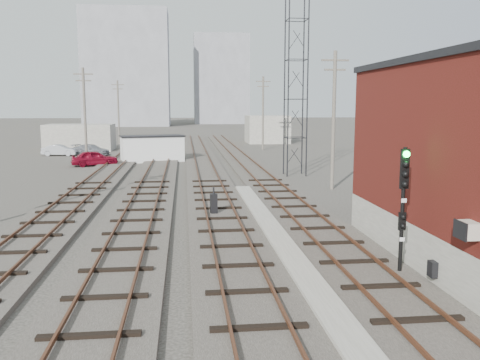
{
  "coord_description": "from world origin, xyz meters",
  "views": [
    {
      "loc": [
        -3.23,
        -4.47,
        5.56
      ],
      "look_at": [
        -0.75,
        18.06,
        2.2
      ],
      "focal_mm": 38.0,
      "sensor_mm": 36.0,
      "label": 1
    }
  ],
  "objects": [
    {
      "name": "track_mid_left",
      "position": [
        -5.5,
        39.0,
        0.11
      ],
      "size": [
        3.2,
        90.0,
        0.39
      ],
      "color": "#332D28",
      "rests_on": "ground"
    },
    {
      "name": "track_left",
      "position": [
        -9.5,
        39.0,
        0.11
      ],
      "size": [
        3.2,
        90.0,
        0.39
      ],
      "color": "#332D28",
      "rests_on": "ground"
    },
    {
      "name": "switch_stand",
      "position": [
        -1.81,
        20.41,
        0.66
      ],
      "size": [
        0.37,
        0.37,
        1.39
      ],
      "rotation": [
        0.0,
        0.0,
        0.18
      ],
      "color": "black",
      "rests_on": "ground"
    },
    {
      "name": "track_right",
      "position": [
        2.5,
        39.0,
        0.11
      ],
      "size": [
        3.2,
        90.0,
        0.39
      ],
      "color": "#332D28",
      "rests_on": "ground"
    },
    {
      "name": "utility_pole_right_a",
      "position": [
        6.5,
        28.0,
        4.8
      ],
      "size": [
        1.8,
        0.24,
        9.0
      ],
      "color": "#595147",
      "rests_on": "ground"
    },
    {
      "name": "platform_curb",
      "position": [
        0.5,
        14.0,
        0.13
      ],
      "size": [
        0.9,
        28.0,
        0.26
      ],
      "primitive_type": "cube",
      "color": "gray",
      "rests_on": "ground"
    },
    {
      "name": "site_trailer",
      "position": [
        -6.37,
        46.2,
        1.3
      ],
      "size": [
        6.59,
        4.02,
        2.59
      ],
      "rotation": [
        0.0,
        0.0,
        0.23
      ],
      "color": "silver",
      "rests_on": "ground"
    },
    {
      "name": "signal_mast",
      "position": [
        3.7,
        10.79,
        2.52
      ],
      "size": [
        0.4,
        0.42,
        4.24
      ],
      "color": "gray",
      "rests_on": "ground"
    },
    {
      "name": "apartment_left",
      "position": [
        -18.0,
        135.0,
        15.0
      ],
      "size": [
        22.0,
        14.0,
        30.0
      ],
      "primitive_type": "cube",
      "color": "gray",
      "rests_on": "ground"
    },
    {
      "name": "car_grey",
      "position": [
        -13.49,
        53.24,
        0.61
      ],
      "size": [
        4.52,
        3.2,
        1.22
      ],
      "primitive_type": "imported",
      "rotation": [
        0.0,
        0.0,
        1.17
      ],
      "color": "gray",
      "rests_on": "ground"
    },
    {
      "name": "car_silver",
      "position": [
        -16.91,
        53.15,
        0.62
      ],
      "size": [
        3.81,
        1.54,
        1.23
      ],
      "primitive_type": "imported",
      "rotation": [
        0.0,
        0.0,
        1.51
      ],
      "color": "#AEB1B6",
      "rests_on": "ground"
    },
    {
      "name": "car_red",
      "position": [
        -11.44,
        43.14,
        0.71
      ],
      "size": [
        4.48,
        2.68,
        1.43
      ],
      "primitive_type": "imported",
      "rotation": [
        0.0,
        0.0,
        1.82
      ],
      "color": "maroon",
      "rests_on": "ground"
    },
    {
      "name": "utility_pole_right_b",
      "position": [
        6.5,
        58.0,
        4.8
      ],
      "size": [
        1.8,
        0.24,
        9.0
      ],
      "color": "#595147",
      "rests_on": "ground"
    },
    {
      "name": "utility_pole_left_c",
      "position": [
        -12.5,
        70.0,
        4.8
      ],
      "size": [
        1.8,
        0.24,
        9.0
      ],
      "color": "#595147",
      "rests_on": "ground"
    },
    {
      "name": "utility_pole_left_b",
      "position": [
        -12.5,
        45.0,
        4.8
      ],
      "size": [
        1.8,
        0.24,
        9.0
      ],
      "color": "#595147",
      "rests_on": "ground"
    },
    {
      "name": "ground",
      "position": [
        0.0,
        60.0,
        0.0
      ],
      "size": [
        320.0,
        320.0,
        0.0
      ],
      "primitive_type": "plane",
      "color": "#282621",
      "rests_on": "ground"
    },
    {
      "name": "track_mid_right",
      "position": [
        -1.5,
        39.0,
        0.11
      ],
      "size": [
        3.2,
        90.0,
        0.39
      ],
      "color": "#332D28",
      "rests_on": "ground"
    },
    {
      "name": "shed_right",
      "position": [
        9.0,
        70.0,
        2.0
      ],
      "size": [
        6.0,
        6.0,
        4.0
      ],
      "primitive_type": "cube",
      "color": "gray",
      "rests_on": "ground"
    },
    {
      "name": "shed_left",
      "position": [
        -16.0,
        60.0,
        1.6
      ],
      "size": [
        8.0,
        5.0,
        3.2
      ],
      "primitive_type": "cube",
      "color": "gray",
      "rests_on": "ground"
    },
    {
      "name": "apartment_right",
      "position": [
        8.0,
        150.0,
        13.0
      ],
      "size": [
        16.0,
        12.0,
        26.0
      ],
      "primitive_type": "cube",
      "color": "gray",
      "rests_on": "ground"
    },
    {
      "name": "lattice_tower",
      "position": [
        5.5,
        35.0,
        7.5
      ],
      "size": [
        1.6,
        1.6,
        15.0
      ],
      "color": "black",
      "rests_on": "ground"
    }
  ]
}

